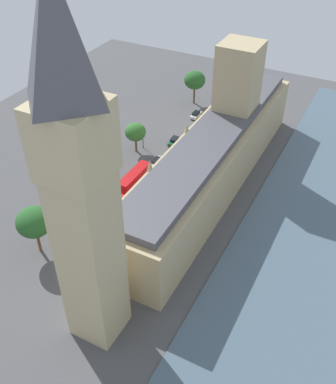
% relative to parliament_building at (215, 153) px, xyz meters
% --- Properties ---
extents(ground_plane, '(142.49, 142.49, 0.00)m').
position_rel_parliament_building_xyz_m(ground_plane, '(1.99, 1.88, -7.90)').
color(ground_plane, '#4C4C4F').
extents(parliament_building, '(13.46, 72.49, 28.95)m').
position_rel_parliament_building_xyz_m(parliament_building, '(0.00, 0.00, 0.00)').
color(parliament_building, tan).
rests_on(parliament_building, ground).
extents(clock_tower, '(8.20, 8.20, 56.29)m').
position_rel_parliament_building_xyz_m(clock_tower, '(0.83, 44.77, 21.23)').
color(clock_tower, tan).
rests_on(clock_tower, ground).
extents(car_white_by_river_gate, '(1.97, 4.63, 1.74)m').
position_rel_parliament_building_xyz_m(car_white_by_river_gate, '(16.25, -26.11, -7.01)').
color(car_white_by_river_gate, silver).
rests_on(car_white_by_river_gate, ground).
extents(car_yellow_cab_midblock, '(1.95, 4.53, 1.74)m').
position_rel_parliament_building_xyz_m(car_yellow_cab_midblock, '(13.14, -18.00, -7.01)').
color(car_yellow_cab_midblock, gold).
rests_on(car_yellow_cab_midblock, ground).
extents(car_dark_green_kerbside, '(2.18, 4.56, 1.74)m').
position_rel_parliament_building_xyz_m(car_dark_green_kerbside, '(15.37, -10.33, -7.01)').
color(car_dark_green_kerbside, '#19472D').
rests_on(car_dark_green_kerbside, ground).
extents(car_silver_corner, '(2.29, 4.88, 1.74)m').
position_rel_parliament_building_xyz_m(car_silver_corner, '(14.55, 0.14, -7.00)').
color(car_silver_corner, '#B7B7BC').
rests_on(car_silver_corner, ground).
extents(double_decker_bus_trailing, '(2.75, 10.53, 4.75)m').
position_rel_parliament_building_xyz_m(double_decker_bus_trailing, '(14.41, 11.27, -5.26)').
color(double_decker_bus_trailing, '#B20C0F').
rests_on(double_decker_bus_trailing, ground).
extents(double_decker_bus_far_end, '(2.67, 10.51, 4.75)m').
position_rel_parliament_building_xyz_m(double_decker_bus_far_end, '(13.27, 24.10, -5.26)').
color(double_decker_bus_far_end, '#B20C0F').
rests_on(double_decker_bus_far_end, ground).
extents(pedestrian_opposite_hall, '(0.57, 0.46, 1.59)m').
position_rel_parliament_building_xyz_m(pedestrian_opposite_hall, '(8.19, 26.67, -7.18)').
color(pedestrian_opposite_hall, gray).
rests_on(pedestrian_opposite_hall, ground).
extents(plane_tree_under_trees, '(5.25, 5.25, 7.87)m').
position_rel_parliament_building_xyz_m(plane_tree_under_trees, '(22.36, -2.78, -2.30)').
color(plane_tree_under_trees, brown).
rests_on(plane_tree_under_trees, ground).
extents(plane_tree_near_tower, '(6.64, 6.64, 10.22)m').
position_rel_parliament_building_xyz_m(plane_tree_near_tower, '(20.71, 36.14, -0.52)').
color(plane_tree_near_tower, brown).
rests_on(plane_tree_near_tower, ground).
extents(plane_tree_leading, '(6.23, 6.23, 10.03)m').
position_rel_parliament_building_xyz_m(plane_tree_leading, '(20.57, -33.87, -0.55)').
color(plane_tree_leading, brown).
rests_on(plane_tree_leading, ground).
extents(street_lamp_slot_10, '(0.56, 0.56, 5.60)m').
position_rel_parliament_building_xyz_m(street_lamp_slot_10, '(21.60, -4.99, -3.92)').
color(street_lamp_slot_10, black).
rests_on(street_lamp_slot_10, ground).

